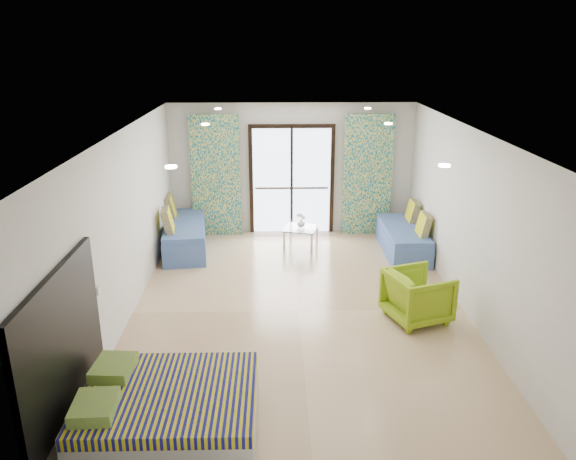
{
  "coord_description": "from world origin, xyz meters",
  "views": [
    {
      "loc": [
        -0.34,
        -7.63,
        3.9
      ],
      "look_at": [
        -0.15,
        0.43,
        1.15
      ],
      "focal_mm": 35.0,
      "sensor_mm": 36.0,
      "label": 1
    }
  ],
  "objects_px": {
    "coffee_table": "(301,230)",
    "armchair": "(418,294)",
    "bed": "(168,410)",
    "daybed_right": "(404,238)",
    "daybed_left": "(184,235)"
  },
  "relations": [
    {
      "from": "coffee_table",
      "to": "armchair",
      "type": "xyz_separation_m",
      "value": [
        1.56,
        -3.04,
        0.05
      ]
    },
    {
      "from": "bed",
      "to": "armchair",
      "type": "distance_m",
      "value": 3.99
    },
    {
      "from": "bed",
      "to": "armchair",
      "type": "height_order",
      "value": "armchair"
    },
    {
      "from": "daybed_right",
      "to": "coffee_table",
      "type": "distance_m",
      "value": 1.99
    },
    {
      "from": "daybed_left",
      "to": "coffee_table",
      "type": "distance_m",
      "value": 2.27
    },
    {
      "from": "bed",
      "to": "coffee_table",
      "type": "distance_m",
      "value": 5.68
    },
    {
      "from": "bed",
      "to": "coffee_table",
      "type": "relative_size",
      "value": 2.36
    },
    {
      "from": "bed",
      "to": "coffee_table",
      "type": "height_order",
      "value": "coffee_table"
    },
    {
      "from": "daybed_left",
      "to": "coffee_table",
      "type": "xyz_separation_m",
      "value": [
        2.27,
        0.07,
        0.06
      ]
    },
    {
      "from": "daybed_right",
      "to": "armchair",
      "type": "bearing_deg",
      "value": -98.47
    },
    {
      "from": "coffee_table",
      "to": "armchair",
      "type": "distance_m",
      "value": 3.42
    },
    {
      "from": "daybed_right",
      "to": "coffee_table",
      "type": "bearing_deg",
      "value": 170.93
    },
    {
      "from": "daybed_left",
      "to": "daybed_right",
      "type": "bearing_deg",
      "value": -10.55
    },
    {
      "from": "coffee_table",
      "to": "daybed_right",
      "type": "bearing_deg",
      "value": -9.07
    },
    {
      "from": "bed",
      "to": "armchair",
      "type": "xyz_separation_m",
      "value": [
        3.18,
        2.4,
        0.16
      ]
    }
  ]
}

